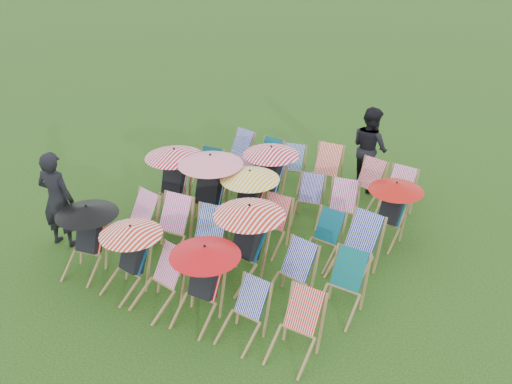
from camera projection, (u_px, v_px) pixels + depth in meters
The scene contains 33 objects.
ground at pixel (255, 242), 10.57m from camera, with size 100.00×100.00×0.00m, color black.
deckchair_0 at pixel (85, 238), 9.49m from camera, with size 1.03×1.12×1.22m.
deckchair_1 at pixel (128, 257), 9.04m from camera, with size 1.00×1.06×1.18m.
deckchair_2 at pixel (159, 282), 8.76m from camera, with size 0.74×0.93×0.91m.
deckchair_3 at pixel (200, 282), 8.42m from camera, with size 1.06×1.10×1.25m.
deckchair_4 at pixel (243, 314), 8.15m from camera, with size 0.62×0.81×0.83m.
deckchair_5 at pixel (295, 329), 7.82m from camera, with size 0.62×0.85×0.91m.
deckchair_6 at pixel (134, 222), 10.28m from camera, with size 0.78×0.97×0.94m.
deckchair_7 at pixel (168, 230), 10.00m from camera, with size 0.73×0.97×1.00m.
deckchair_8 at pixel (205, 242), 9.68m from camera, with size 0.78×0.99×0.98m.
deckchair_9 at pixel (243, 241), 9.27m from camera, with size 1.16×1.24×1.37m.
deckchair_10 at pixel (289, 275), 8.90m from camera, with size 0.74×0.92×0.91m.
deckchair_11 at pixel (342, 287), 8.64m from camera, with size 0.63×0.87×0.92m.
deckchair_12 at pixel (172, 180), 11.20m from camera, with size 1.15×1.24×1.36m.
deckchair_13 at pixel (206, 190), 10.76m from camera, with size 1.22×1.30×1.45m.
deckchair_14 at pixel (245, 202), 10.52m from camera, with size 1.09×1.17×1.30m.
deckchair_15 at pixel (270, 225), 10.24m from camera, with size 0.59×0.83×0.89m.
deckchair_16 at pixel (322, 239), 9.88m from camera, with size 0.64×0.83×0.84m.
deckchair_17 at pixel (355, 248), 9.51m from camera, with size 0.79×1.00×0.99m.
deckchair_18 at pixel (205, 173), 12.12m from camera, with size 0.66×0.86×0.88m.
deckchair_19 at pixel (237, 183), 11.77m from camera, with size 0.58×0.79×0.84m.
deckchair_20 at pixel (266, 176), 11.41m from camera, with size 1.11×1.18×1.32m.
deckchair_21 at pixel (308, 200), 11.11m from camera, with size 0.69×0.86×0.84m.
deckchair_22 at pixel (341, 209), 10.74m from camera, with size 0.73×0.92×0.90m.
deckchair_23 at pixel (389, 211), 10.34m from camera, with size 0.99×1.04×1.17m.
deckchair_24 at pixel (236, 153), 13.03m from camera, with size 0.71×0.90×0.89m.
deckchair_25 at pixel (264, 162), 12.63m from camera, with size 0.65×0.85×0.87m.
deckchair_26 at pixel (291, 168), 12.37m from camera, with size 0.70×0.87×0.85m.
deckchair_27 at pixel (324, 172), 12.05m from camera, with size 0.72×0.95×0.98m.
deckchair_28 at pixel (364, 185), 11.58m from camera, with size 0.75×0.94×0.91m.
deckchair_29 at pixel (396, 194), 11.25m from camera, with size 0.66×0.88×0.91m.
person_left at pixel (57, 200), 10.10m from camera, with size 0.67×0.44×1.84m, color black.
person_rear at pixel (370, 148), 12.14m from camera, with size 0.88×0.69×1.81m, color black.
Camera 1 is at (4.39, -7.71, 5.81)m, focal length 40.00 mm.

